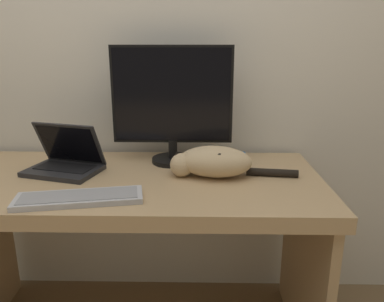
% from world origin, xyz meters
% --- Properties ---
extents(wall_back, '(6.40, 0.06, 2.60)m').
position_xyz_m(wall_back, '(0.00, 0.78, 1.30)').
color(wall_back, silver).
rests_on(wall_back, ground_plane).
extents(desk, '(1.54, 0.72, 0.78)m').
position_xyz_m(desk, '(0.00, 0.36, 0.62)').
color(desk, tan).
rests_on(desk, ground_plane).
extents(monitor, '(0.53, 0.19, 0.52)m').
position_xyz_m(monitor, '(0.15, 0.56, 1.05)').
color(monitor, black).
rests_on(monitor, desk).
extents(laptop, '(0.34, 0.28, 0.21)m').
position_xyz_m(laptop, '(-0.30, 0.42, 0.82)').
color(laptop, '#232326').
rests_on(laptop, desk).
extents(external_keyboard, '(0.45, 0.21, 0.02)m').
position_xyz_m(external_keyboard, '(-0.14, 0.12, 0.79)').
color(external_keyboard, '#BCBCC1').
rests_on(external_keyboard, desk).
extents(cat, '(0.53, 0.21, 0.13)m').
position_xyz_m(cat, '(0.33, 0.38, 0.84)').
color(cat, '#D1B284').
rests_on(cat, desk).
extents(small_toy, '(0.04, 0.04, 0.04)m').
position_xyz_m(small_toy, '(0.46, 0.57, 0.80)').
color(small_toy, '#2D6BB7').
rests_on(small_toy, desk).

